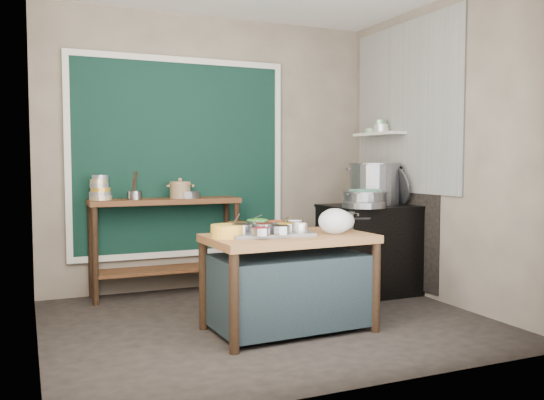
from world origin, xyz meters
name	(u,v)px	position (x,y,z in m)	size (l,w,h in m)	color
floor	(268,323)	(0.00, 0.00, -0.01)	(3.50, 3.00, 0.02)	#2C2622
back_wall	(212,153)	(0.00, 1.51, 1.40)	(3.50, 0.02, 2.80)	gray
left_wall	(31,148)	(-1.76, 0.00, 1.40)	(0.02, 3.00, 2.80)	gray
right_wall	(443,152)	(1.76, 0.00, 1.40)	(0.02, 3.00, 2.80)	gray
curtain_panel	(180,158)	(-0.35, 1.47, 1.35)	(2.10, 0.02, 1.90)	black
curtain_frame	(180,158)	(-0.35, 1.46, 1.35)	(2.22, 0.03, 2.02)	beige
tile_panel	(405,108)	(1.74, 0.55, 1.85)	(0.02, 1.70, 1.70)	#B2B2AA
soot_patch	(398,221)	(1.74, 0.65, 0.70)	(0.01, 1.30, 1.30)	black
wall_shelf	(379,134)	(1.63, 0.85, 1.60)	(0.22, 0.70, 0.03)	beige
prep_table	(289,283)	(0.05, -0.30, 0.38)	(1.25, 0.72, 0.75)	brown
back_counter	(166,247)	(-0.55, 1.28, 0.47)	(1.45, 0.40, 0.95)	#593319
stove_block	(371,251)	(1.35, 0.55, 0.42)	(0.90, 0.68, 0.85)	black
stove_top	(372,207)	(1.35, 0.55, 0.86)	(0.92, 0.69, 0.03)	black
condiment_tray	(269,233)	(-0.10, -0.25, 0.76)	(0.62, 0.44, 0.03)	gray
condiment_bowls	(265,227)	(-0.12, -0.24, 0.81)	(0.66, 0.52, 0.07)	gray
yellow_basin	(227,231)	(-0.44, -0.28, 0.80)	(0.25, 0.25, 0.10)	gold
saucepan	(340,220)	(0.60, -0.12, 0.82)	(0.26, 0.26, 0.14)	gray
plastic_bag_a	(335,221)	(0.39, -0.41, 0.85)	(0.27, 0.23, 0.20)	white
plastic_bag_b	(341,221)	(0.52, -0.28, 0.83)	(0.22, 0.19, 0.16)	white
bowl_stack	(100,189)	(-1.16, 1.31, 1.05)	(0.21, 0.21, 0.24)	tan
utensil_cup	(135,195)	(-0.85, 1.24, 0.99)	(0.14, 0.14, 0.08)	gray
ceramic_crock	(180,191)	(-0.40, 1.26, 1.02)	(0.22, 0.22, 0.15)	olive
wide_bowl	(186,195)	(-0.34, 1.28, 0.98)	(0.26, 0.26, 0.07)	gray
stock_pot	(374,184)	(1.44, 0.65, 1.09)	(0.53, 0.53, 0.42)	gray
pot_lid	(399,186)	(1.65, 0.52, 1.07)	(0.38, 0.38, 0.02)	gray
steamer	(365,199)	(1.22, 0.46, 0.95)	(0.44, 0.44, 0.14)	gray
green_cloth	(365,190)	(1.22, 0.46, 1.03)	(0.25, 0.19, 0.02)	#4B8A66
shallow_pan	(364,205)	(1.11, 0.31, 0.91)	(0.41, 0.41, 0.05)	gray
shelf_bowl_stack	(381,127)	(1.63, 0.83, 1.68)	(0.16, 0.16, 0.13)	silver
shelf_bowl_green	(371,131)	(1.63, 1.01, 1.64)	(0.14, 0.14, 0.05)	gray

